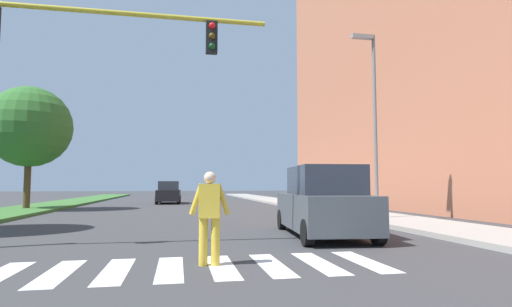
{
  "coord_description": "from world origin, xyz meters",
  "views": [
    {
      "loc": [
        0.12,
        0.87,
        1.45
      ],
      "look_at": [
        3.08,
        16.25,
        2.67
      ],
      "focal_mm": 28.35,
      "sensor_mm": 36.0,
      "label": 1
    }
  ],
  "objects_px": {
    "suv_crossing": "(323,203)",
    "sedan_midblock": "(169,193)",
    "tree_far": "(30,127)",
    "pedestrian_performer": "(210,213)",
    "street_lamp_right": "(373,108)"
  },
  "relations": [
    {
      "from": "street_lamp_right",
      "to": "sedan_midblock",
      "type": "height_order",
      "value": "street_lamp_right"
    },
    {
      "from": "tree_far",
      "to": "street_lamp_right",
      "type": "relative_size",
      "value": 0.93
    },
    {
      "from": "pedestrian_performer",
      "to": "tree_far",
      "type": "bearing_deg",
      "value": 117.07
    },
    {
      "from": "tree_far",
      "to": "pedestrian_performer",
      "type": "xyz_separation_m",
      "value": [
        8.99,
        -17.59,
        -3.84
      ]
    },
    {
      "from": "tree_far",
      "to": "pedestrian_performer",
      "type": "relative_size",
      "value": 4.11
    },
    {
      "from": "tree_far",
      "to": "sedan_midblock",
      "type": "distance_m",
      "value": 11.48
    },
    {
      "from": "tree_far",
      "to": "pedestrian_performer",
      "type": "distance_m",
      "value": 20.12
    },
    {
      "from": "suv_crossing",
      "to": "sedan_midblock",
      "type": "bearing_deg",
      "value": 102.42
    },
    {
      "from": "tree_far",
      "to": "suv_crossing",
      "type": "distance_m",
      "value": 19.18
    },
    {
      "from": "suv_crossing",
      "to": "pedestrian_performer",
      "type": "bearing_deg",
      "value": -134.57
    },
    {
      "from": "suv_crossing",
      "to": "sedan_midblock",
      "type": "distance_m",
      "value": 22.09
    },
    {
      "from": "sedan_midblock",
      "to": "pedestrian_performer",
      "type": "bearing_deg",
      "value": -87.11
    },
    {
      "from": "street_lamp_right",
      "to": "pedestrian_performer",
      "type": "relative_size",
      "value": 4.44
    },
    {
      "from": "sedan_midblock",
      "to": "suv_crossing",
      "type": "bearing_deg",
      "value": -77.58
    },
    {
      "from": "tree_far",
      "to": "sedan_midblock",
      "type": "height_order",
      "value": "tree_far"
    }
  ]
}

